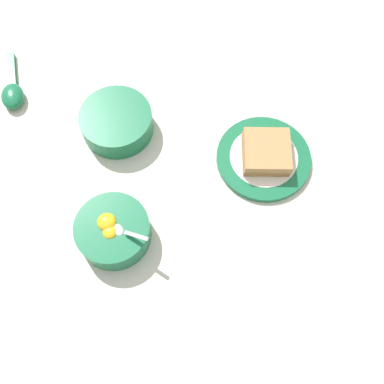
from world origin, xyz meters
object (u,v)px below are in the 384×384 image
object	(u,v)px
egg_bowl	(113,231)
toast_plate	(263,158)
soup_spoon	(13,92)
congee_bowl	(117,122)
toast_sandwich	(266,152)

from	to	relation	value
egg_bowl	toast_plate	bearing A→B (deg)	-96.33
egg_bowl	soup_spoon	world-z (taller)	egg_bowl
toast_plate	congee_bowl	bearing A→B (deg)	40.60
congee_bowl	toast_plate	bearing A→B (deg)	-139.40
toast_sandwich	congee_bowl	world-z (taller)	congee_bowl
egg_bowl	congee_bowl	xyz separation A→B (m)	(0.20, -0.13, -0.00)
toast_sandwich	soup_spoon	xyz separation A→B (m)	(0.45, 0.36, -0.02)
toast_plate	toast_sandwich	distance (m)	0.02
toast_sandwich	congee_bowl	size ratio (longest dim) A/B	0.88
egg_bowl	toast_plate	xyz separation A→B (m)	(-0.04, -0.34, -0.02)
toast_sandwich	congee_bowl	bearing A→B (deg)	40.96
congee_bowl	egg_bowl	bearing A→B (deg)	146.70
egg_bowl	toast_sandwich	distance (m)	0.35
toast_plate	congee_bowl	xyz separation A→B (m)	(0.24, 0.21, 0.02)
toast_plate	toast_sandwich	world-z (taller)	toast_sandwich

